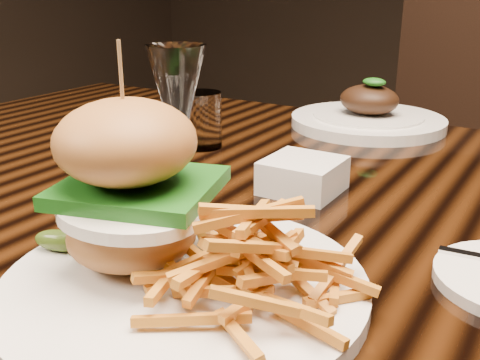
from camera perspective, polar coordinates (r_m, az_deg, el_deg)
The scene contains 7 objects.
dining_table at distance 0.68m, azimuth 8.70°, elevation -8.48°, with size 1.60×0.90×0.75m.
burger_plate at distance 0.44m, azimuth -6.25°, elevation -5.41°, with size 0.29×0.29×0.20m.
ramekin at distance 0.67m, azimuth 6.41°, elevation 0.46°, with size 0.09×0.09×0.04m, color silver.
wine_glass at distance 0.61m, azimuth -6.39°, elevation 9.14°, with size 0.06×0.06×0.18m.
water_tumbler at distance 0.85m, azimuth -3.98°, elevation 6.11°, with size 0.06×0.06×0.08m, color white.
far_dish at distance 1.00m, azimuth 12.87°, elevation 6.24°, with size 0.26×0.26×0.09m.
chair_far at distance 1.53m, azimuth 20.74°, elevation 1.19°, with size 0.55×0.55×0.95m.
Camera 1 is at (0.22, -0.55, 0.99)m, focal length 42.00 mm.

